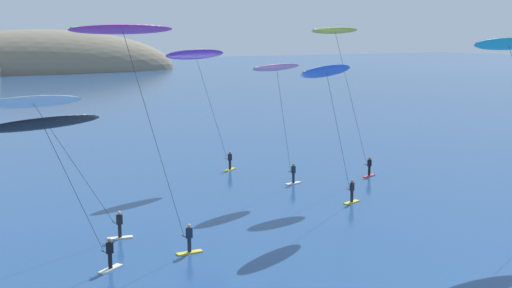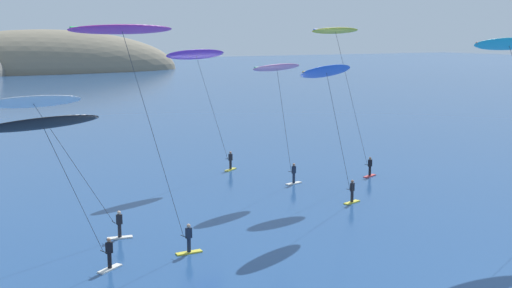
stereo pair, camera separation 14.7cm
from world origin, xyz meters
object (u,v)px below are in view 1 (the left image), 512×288
Objects in this scene: kitesurfer_purple at (198,63)px; kitesurfer_magenta at (128,45)px; kitesurfer_blue at (328,81)px; kitesurfer_yellow at (338,43)px; kitesurfer_black at (49,135)px; kitesurfer_pink at (278,77)px; kitesurfer_white at (40,112)px.

kitesurfer_magenta reaches higher than kitesurfer_purple.
kitesurfer_blue is 9.48m from kitesurfer_yellow.
kitesurfer_black is at bearing -130.86° from kitesurfer_purple.
kitesurfer_pink is (15.74, 11.40, -2.76)m from kitesurfer_magenta.
kitesurfer_black is 5.54m from kitesurfer_white.
kitesurfer_blue reaches higher than kitesurfer_white.
kitesurfer_black is at bearing -173.49° from kitesurfer_magenta.
kitesurfer_white is at bearing 82.64° from kitesurfer_black.
kitesurfer_yellow is 25.07m from kitesurfer_white.
kitesurfer_blue is at bearing 13.37° from kitesurfer_magenta.
kitesurfer_purple is at bearing 49.14° from kitesurfer_black.
kitesurfer_yellow is at bearing 26.85° from kitesurfer_magenta.
kitesurfer_blue is 0.81× the size of kitesurfer_yellow.
kitesurfer_white is at bearing -161.53° from kitesurfer_pink.
kitesurfer_purple is 0.86× the size of kitesurfer_magenta.
kitesurfer_black is 0.94× the size of kitesurfer_white.
kitesurfer_blue is at bearing -79.57° from kitesurfer_purple.
kitesurfer_yellow is (5.97, 7.00, 2.30)m from kitesurfer_blue.
kitesurfer_yellow reaches higher than kitesurfer_black.
kitesurfer_magenta is 19.63m from kitesurfer_pink.
kitesurfer_pink is (19.16, 6.40, 0.88)m from kitesurfer_white.
kitesurfer_purple is 22.01m from kitesurfer_magenta.
kitesurfer_yellow is at bearing 23.80° from kitesurfer_black.
kitesurfer_purple is at bearing 138.17° from kitesurfer_yellow.
kitesurfer_yellow is (8.68, -7.77, 1.63)m from kitesurfer_purple.
kitesurfer_white is at bearing 175.37° from kitesurfer_blue.
kitesurfer_magenta is 1.41× the size of kitesurfer_white.
kitesurfer_blue is 7.94m from kitesurfer_pink.
kitesurfer_yellow reaches higher than kitesurfer_pink.
kitesurfer_pink is at bearing -62.20° from kitesurfer_purple.
kitesurfer_white is (-24.21, -5.52, -3.45)m from kitesurfer_yellow.
kitesurfer_white reaches higher than kitesurfer_black.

